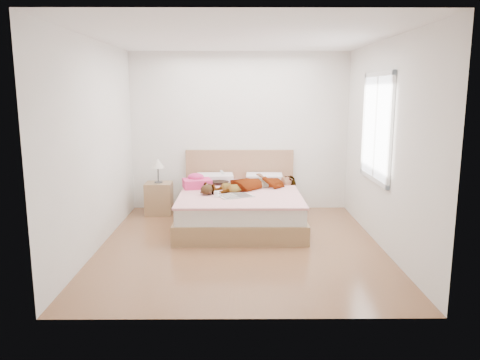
{
  "coord_description": "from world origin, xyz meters",
  "views": [
    {
      "loc": [
        -0.04,
        -5.8,
        1.96
      ],
      "look_at": [
        0.0,
        0.85,
        0.7
      ],
      "focal_mm": 35.0,
      "sensor_mm": 36.0,
      "label": 1
    }
  ],
  "objects_px": {
    "coffee_mug": "(217,194)",
    "magazine": "(235,196)",
    "bed": "(240,205)",
    "plush_toy": "(207,189)",
    "nightstand": "(159,196)",
    "towel": "(197,182)",
    "woman": "(254,181)",
    "phone": "(222,172)"
  },
  "relations": [
    {
      "from": "coffee_mug",
      "to": "magazine",
      "type": "bearing_deg",
      "value": 9.2
    },
    {
      "from": "bed",
      "to": "coffee_mug",
      "type": "height_order",
      "value": "bed"
    },
    {
      "from": "plush_toy",
      "to": "nightstand",
      "type": "height_order",
      "value": "nightstand"
    },
    {
      "from": "towel",
      "to": "nightstand",
      "type": "height_order",
      "value": "nightstand"
    },
    {
      "from": "bed",
      "to": "coffee_mug",
      "type": "xyz_separation_m",
      "value": [
        -0.33,
        -0.47,
        0.28
      ]
    },
    {
      "from": "bed",
      "to": "coffee_mug",
      "type": "bearing_deg",
      "value": -124.88
    },
    {
      "from": "magazine",
      "to": "coffee_mug",
      "type": "height_order",
      "value": "coffee_mug"
    },
    {
      "from": "bed",
      "to": "towel",
      "type": "relative_size",
      "value": 4.29
    },
    {
      "from": "coffee_mug",
      "to": "bed",
      "type": "bearing_deg",
      "value": 55.12
    },
    {
      "from": "woman",
      "to": "phone",
      "type": "height_order",
      "value": "woman"
    },
    {
      "from": "woman",
      "to": "bed",
      "type": "distance_m",
      "value": 0.44
    },
    {
      "from": "towel",
      "to": "nightstand",
      "type": "xyz_separation_m",
      "value": [
        -0.65,
        0.38,
        -0.3
      ]
    },
    {
      "from": "woman",
      "to": "towel",
      "type": "relative_size",
      "value": 3.16
    },
    {
      "from": "towel",
      "to": "plush_toy",
      "type": "distance_m",
      "value": 0.51
    },
    {
      "from": "woman",
      "to": "phone",
      "type": "bearing_deg",
      "value": -156.24
    },
    {
      "from": "coffee_mug",
      "to": "nightstand",
      "type": "height_order",
      "value": "nightstand"
    },
    {
      "from": "woman",
      "to": "bed",
      "type": "relative_size",
      "value": 0.74
    },
    {
      "from": "phone",
      "to": "towel",
      "type": "distance_m",
      "value": 0.54
    },
    {
      "from": "coffee_mug",
      "to": "plush_toy",
      "type": "relative_size",
      "value": 0.4
    },
    {
      "from": "coffee_mug",
      "to": "phone",
      "type": "bearing_deg",
      "value": 87.64
    },
    {
      "from": "magazine",
      "to": "coffee_mug",
      "type": "relative_size",
      "value": 4.84
    },
    {
      "from": "bed",
      "to": "magazine",
      "type": "relative_size",
      "value": 3.82
    },
    {
      "from": "magazine",
      "to": "plush_toy",
      "type": "xyz_separation_m",
      "value": [
        -0.4,
        0.13,
        0.07
      ]
    },
    {
      "from": "bed",
      "to": "nightstand",
      "type": "height_order",
      "value": "bed"
    },
    {
      "from": "woman",
      "to": "bed",
      "type": "height_order",
      "value": "bed"
    },
    {
      "from": "towel",
      "to": "plush_toy",
      "type": "bearing_deg",
      "value": -68.59
    },
    {
      "from": "phone",
      "to": "nightstand",
      "type": "relative_size",
      "value": 0.1
    },
    {
      "from": "bed",
      "to": "towel",
      "type": "xyz_separation_m",
      "value": [
        -0.66,
        0.19,
        0.32
      ]
    },
    {
      "from": "phone",
      "to": "magazine",
      "type": "height_order",
      "value": "phone"
    },
    {
      "from": "bed",
      "to": "woman",
      "type": "bearing_deg",
      "value": 37.22
    },
    {
      "from": "phone",
      "to": "nightstand",
      "type": "xyz_separation_m",
      "value": [
        -1.03,
        0.0,
        -0.39
      ]
    },
    {
      "from": "phone",
      "to": "magazine",
      "type": "xyz_separation_m",
      "value": [
        0.22,
        -0.99,
        -0.17
      ]
    },
    {
      "from": "bed",
      "to": "coffee_mug",
      "type": "distance_m",
      "value": 0.63
    },
    {
      "from": "towel",
      "to": "coffee_mug",
      "type": "distance_m",
      "value": 0.74
    },
    {
      "from": "towel",
      "to": "plush_toy",
      "type": "height_order",
      "value": "towel"
    },
    {
      "from": "woman",
      "to": "phone",
      "type": "xyz_separation_m",
      "value": [
        -0.5,
        0.4,
        0.07
      ]
    },
    {
      "from": "bed",
      "to": "plush_toy",
      "type": "bearing_deg",
      "value": -148.27
    },
    {
      "from": "phone",
      "to": "coffee_mug",
      "type": "bearing_deg",
      "value": -119.94
    },
    {
      "from": "coffee_mug",
      "to": "plush_toy",
      "type": "height_order",
      "value": "plush_toy"
    },
    {
      "from": "magazine",
      "to": "nightstand",
      "type": "distance_m",
      "value": 1.61
    },
    {
      "from": "woman",
      "to": "magazine",
      "type": "distance_m",
      "value": 0.66
    },
    {
      "from": "bed",
      "to": "nightstand",
      "type": "distance_m",
      "value": 1.43
    }
  ]
}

